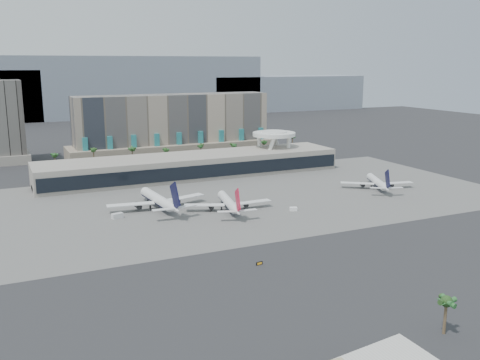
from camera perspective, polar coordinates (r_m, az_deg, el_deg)
name	(u,v)px	position (r m, az deg, el deg)	size (l,w,h in m)	color
ground	(291,230)	(205.61, 5.43, -5.35)	(900.00, 900.00, 0.00)	#232326
apron_pad	(232,198)	(252.73, -0.83, -1.91)	(260.00, 130.00, 0.06)	#5B5B59
mountain_ridge	(110,91)	(652.22, -13.68, 9.19)	(680.00, 60.00, 70.00)	gray
hotel	(174,132)	(363.14, -7.09, 5.08)	(140.00, 30.00, 42.00)	tan
office_tower	(2,127)	(371.01, -24.07, 5.21)	(30.00, 30.00, 52.00)	black
terminal	(193,165)	(301.11, -5.08, 1.64)	(170.00, 32.50, 14.50)	#B3AB9E
saucer_structure	(274,137)	(326.94, 3.64, 4.63)	(26.00, 26.00, 21.89)	white
palm_row	(184,148)	(335.43, -6.00, 3.41)	(157.80, 2.80, 13.10)	brown
airliner_left	(158,200)	(235.85, -8.70, -2.10)	(44.87, 46.32, 15.99)	white
airliner_centre	(229,203)	(230.69, -1.20, -2.42)	(38.17, 39.66, 13.82)	white
airliner_right	(378,182)	(279.22, 14.46, -0.23)	(34.99, 36.05, 13.25)	white
service_vehicle_a	(117,216)	(225.08, -12.95, -3.75)	(4.55, 2.22, 2.22)	silver
service_vehicle_b	(293,209)	(231.76, 5.71, -3.10)	(3.18, 1.81, 1.63)	white
taxiway_sign	(259,263)	(170.87, 2.08, -8.87)	(2.34, 0.69, 1.05)	black
near_palm_a	(446,307)	(136.72, 21.12, -12.51)	(6.00, 6.00, 9.63)	brown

